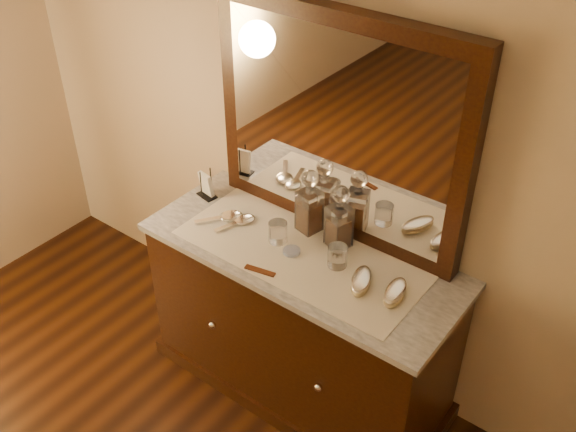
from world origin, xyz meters
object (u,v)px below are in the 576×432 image
(dresser_cabinet, at_px, (301,324))
(hand_mirror_outer, at_px, (227,217))
(decanter_left, at_px, (309,207))
(decanter_right, at_px, (339,223))
(comb, at_px, (260,271))
(napkin_rack, at_px, (206,186))
(mirror_frame, at_px, (338,128))
(hand_mirror_inner, at_px, (241,221))
(pin_dish, at_px, (292,251))
(brush_near, at_px, (361,281))
(brush_far, at_px, (395,293))

(dresser_cabinet, relative_size, hand_mirror_outer, 6.48)
(decanter_left, bearing_deg, decanter_right, -5.61)
(comb, bearing_deg, decanter_right, 53.41)
(hand_mirror_outer, bearing_deg, napkin_rack, 157.63)
(mirror_frame, xyz_separation_m, decanter_left, (-0.07, -0.10, -0.38))
(hand_mirror_outer, relative_size, hand_mirror_inner, 1.01)
(mirror_frame, bearing_deg, hand_mirror_inner, -145.04)
(comb, distance_m, hand_mirror_outer, 0.41)
(dresser_cabinet, xyz_separation_m, pin_dish, (-0.03, -0.03, 0.45))
(mirror_frame, relative_size, decanter_left, 3.89)
(mirror_frame, bearing_deg, brush_near, -41.04)
(napkin_rack, xyz_separation_m, hand_mirror_outer, (0.20, -0.08, -0.05))
(brush_near, bearing_deg, hand_mirror_outer, 178.41)
(pin_dish, bearing_deg, brush_near, -0.20)
(dresser_cabinet, relative_size, napkin_rack, 9.49)
(dresser_cabinet, relative_size, comb, 10.26)
(comb, bearing_deg, dresser_cabinet, 62.15)
(mirror_frame, relative_size, comb, 8.79)
(pin_dish, bearing_deg, hand_mirror_inner, 173.54)
(brush_far, bearing_deg, decanter_left, 163.34)
(comb, xyz_separation_m, brush_near, (0.38, 0.18, 0.02))
(brush_far, relative_size, hand_mirror_outer, 0.85)
(decanter_right, bearing_deg, comb, -114.47)
(brush_near, relative_size, hand_mirror_inner, 0.90)
(dresser_cabinet, relative_size, decanter_left, 4.53)
(brush_near, bearing_deg, brush_far, 9.56)
(decanter_left, xyz_separation_m, decanter_right, (0.17, -0.02, -0.00))
(decanter_right, height_order, brush_far, decanter_right)
(decanter_right, distance_m, brush_near, 0.29)
(decanter_left, height_order, hand_mirror_outer, decanter_left)
(napkin_rack, height_order, hand_mirror_inner, napkin_rack)
(mirror_frame, height_order, comb, mirror_frame)
(dresser_cabinet, height_order, decanter_right, decanter_right)
(brush_near, bearing_deg, decanter_left, 154.80)
(comb, distance_m, hand_mirror_inner, 0.36)
(hand_mirror_inner, bearing_deg, decanter_right, 16.37)
(pin_dish, relative_size, napkin_rack, 0.52)
(decanter_left, bearing_deg, pin_dish, -77.95)
(decanter_right, height_order, hand_mirror_outer, decanter_right)
(decanter_left, distance_m, hand_mirror_inner, 0.33)
(napkin_rack, bearing_deg, hand_mirror_outer, -22.37)
(comb, xyz_separation_m, napkin_rack, (-0.56, 0.28, 0.05))
(napkin_rack, distance_m, hand_mirror_outer, 0.22)
(comb, relative_size, brush_far, 0.74)
(decanter_left, bearing_deg, mirror_frame, 53.71)
(napkin_rack, height_order, decanter_left, decanter_left)
(dresser_cabinet, bearing_deg, pin_dish, -132.94)
(mirror_frame, distance_m, napkin_rack, 0.78)
(mirror_frame, distance_m, decanter_right, 0.41)
(mirror_frame, height_order, hand_mirror_inner, mirror_frame)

